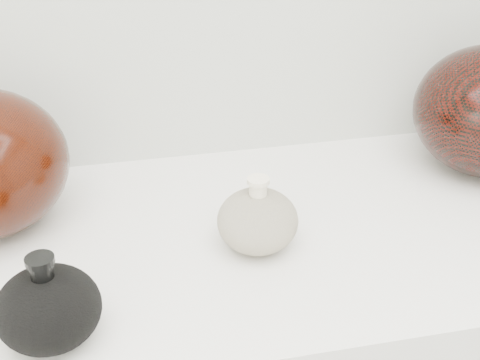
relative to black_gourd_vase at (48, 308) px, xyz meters
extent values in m
cube|color=silver|center=(0.21, 0.17, -0.06)|extent=(1.20, 0.50, 0.03)
ellipsoid|color=black|center=(0.00, 0.00, 0.00)|extent=(0.15, 0.15, 0.09)
cylinder|color=black|center=(0.00, 0.00, 0.05)|extent=(0.03, 0.03, 0.03)
cylinder|color=black|center=(0.00, 0.00, 0.06)|extent=(0.04, 0.04, 0.01)
ellipsoid|color=beige|center=(0.27, 0.13, 0.00)|extent=(0.12, 0.12, 0.08)
cylinder|color=beige|center=(0.27, 0.13, 0.04)|extent=(0.03, 0.03, 0.03)
cylinder|color=beige|center=(0.27, 0.13, 0.06)|extent=(0.03, 0.03, 0.01)
camera|label=1|loc=(0.08, -0.60, 0.48)|focal=50.00mm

